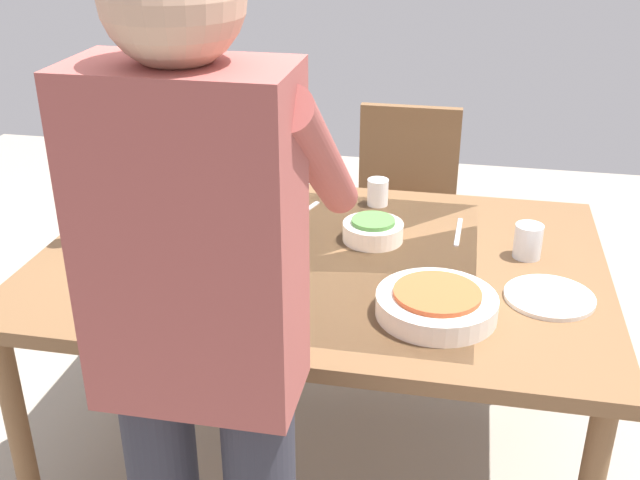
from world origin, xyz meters
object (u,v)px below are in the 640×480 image
(dining_table, at_px, (320,276))
(side_bowl_salad, at_px, (373,230))
(water_cup_far_left, at_px, (378,192))
(water_cup_near_right, at_px, (528,241))
(dinner_plate_far, at_px, (180,296))
(wine_bottle, at_px, (150,166))
(chair_near, at_px, (404,207))
(dinner_plate_near, at_px, (549,297))
(wine_glass_left, at_px, (224,219))
(water_cup_near_left, at_px, (130,226))
(wine_glass_right, at_px, (71,211))
(person_server, at_px, (204,345))
(serving_bowl_pasta, at_px, (436,303))

(dining_table, distance_m, side_bowl_salad, 0.21)
(water_cup_far_left, bearing_deg, water_cup_near_right, 147.25)
(dinner_plate_far, bearing_deg, dining_table, -134.58)
(dining_table, relative_size, wine_bottle, 5.41)
(chair_near, distance_m, side_bowl_salad, 0.84)
(dining_table, bearing_deg, dinner_plate_near, 168.33)
(chair_near, height_order, dinner_plate_near, chair_near)
(wine_glass_left, bearing_deg, water_cup_near_left, -2.89)
(water_cup_far_left, height_order, side_bowl_salad, water_cup_far_left)
(water_cup_far_left, relative_size, dinner_plate_near, 0.38)
(wine_bottle, xyz_separation_m, wine_glass_right, (0.08, 0.39, -0.01))
(wine_glass_right, bearing_deg, side_bowl_salad, -167.26)
(wine_glass_left, relative_size, water_cup_near_right, 1.53)
(person_server, xyz_separation_m, water_cup_near_left, (0.51, -0.79, -0.16))
(chair_near, height_order, side_bowl_salad, chair_near)
(person_server, bearing_deg, water_cup_near_right, -124.63)
(person_server, distance_m, wine_glass_right, 1.01)
(person_server, bearing_deg, wine_glass_left, -74.41)
(dining_table, relative_size, dinner_plate_far, 6.96)
(wine_glass_left, height_order, wine_glass_right, same)
(serving_bowl_pasta, bearing_deg, dinner_plate_near, -154.21)
(wine_bottle, bearing_deg, dinner_plate_near, 160.16)
(dining_table, bearing_deg, water_cup_near_left, 1.80)
(water_cup_near_right, xyz_separation_m, side_bowl_salad, (0.44, -0.03, -0.02))
(chair_near, relative_size, water_cup_far_left, 10.36)
(chair_near, distance_m, dinner_plate_far, 1.35)
(chair_near, relative_size, person_server, 0.54)
(wine_bottle, bearing_deg, dinner_plate_far, 117.84)
(chair_near, height_order, water_cup_near_right, chair_near)
(water_cup_near_left, relative_size, serving_bowl_pasta, 0.35)
(chair_near, relative_size, dinner_plate_near, 3.96)
(person_server, distance_m, water_cup_near_left, 0.96)
(wine_glass_right, bearing_deg, dinner_plate_near, 177.06)
(water_cup_near_left, bearing_deg, wine_bottle, -77.33)
(side_bowl_salad, bearing_deg, chair_near, -92.11)
(wine_glass_right, height_order, water_cup_near_right, wine_glass_right)
(dining_table, distance_m, wine_glass_right, 0.75)
(chair_near, xyz_separation_m, water_cup_near_right, (-0.42, 0.82, 0.27))
(water_cup_near_right, bearing_deg, dinner_plate_far, 25.37)
(chair_near, distance_m, water_cup_near_left, 1.23)
(person_server, height_order, water_cup_far_left, person_server)
(side_bowl_salad, height_order, dinner_plate_far, side_bowl_salad)
(wine_glass_right, relative_size, water_cup_far_left, 1.72)
(wine_bottle, bearing_deg, wine_glass_right, 78.24)
(dining_table, distance_m, serving_bowl_pasta, 0.45)
(serving_bowl_pasta, bearing_deg, dinner_plate_far, 3.98)
(water_cup_near_right, bearing_deg, serving_bowl_pasta, 57.98)
(water_cup_far_left, xyz_separation_m, dinner_plate_far, (0.42, 0.72, -0.04))
(water_cup_far_left, bearing_deg, wine_bottle, 6.01)
(wine_glass_left, bearing_deg, serving_bowl_pasta, 159.31)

